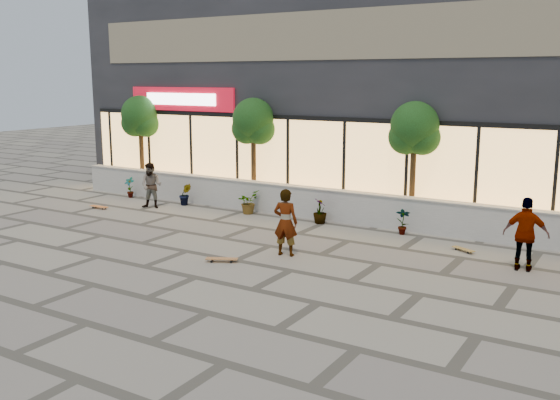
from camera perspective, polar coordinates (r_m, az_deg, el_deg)
The scene contains 17 objects.
ground at distance 14.91m, azimuth -7.74°, elevation -7.03°, with size 80.00×80.00×0.00m, color gray.
planter_wall at distance 20.49m, azimuth 4.65°, elevation -0.44°, with size 22.00×0.42×1.04m.
retail_building at distance 25.10m, azimuth 10.55°, elevation 10.10°, with size 24.00×9.17×8.50m.
shrub_a at distance 25.04m, azimuth -13.57°, elevation 1.13°, with size 0.43×0.29×0.81m, color #1A3611.
shrub_b at distance 23.17m, azimuth -8.66°, elevation 0.53°, with size 0.45×0.36×0.81m, color #1A3611.
shrub_c at distance 21.50m, azimuth -2.93°, elevation -0.19°, with size 0.73×0.63×0.81m, color #1A3611.
shrub_d at distance 20.08m, azimuth 3.68°, elevation -1.01°, with size 0.45×0.45×0.81m, color #1A3611.
shrub_e at distance 18.97m, azimuth 11.18°, elevation -1.92°, with size 0.43×0.29×0.81m, color #1A3611.
tree_west at distance 25.98m, azimuth -12.66°, elevation 7.26°, with size 1.60×1.50×3.92m.
tree_midwest at distance 22.51m, azimuth -2.46°, elevation 6.96°, with size 1.60×1.50×3.92m.
tree_mideast at distance 19.81m, azimuth 12.19°, elevation 6.15°, with size 1.60×1.50×3.92m.
skater_center at distance 16.33m, azimuth 0.51°, elevation -2.06°, with size 0.65×0.43×1.79m, color white.
skater_left at distance 22.77m, azimuth -11.68°, elevation 1.29°, with size 0.80×0.62×1.64m, color tan.
skater_right_near at distance 16.18m, azimuth 21.57°, elevation -2.94°, with size 1.06×0.44×1.82m, color white.
skateboard_center at distance 16.02m, azimuth -5.35°, elevation -5.39°, with size 0.82×0.56×0.10m.
skateboard_left at distance 23.25m, azimuth -16.22°, elevation -0.58°, with size 0.77×0.21×0.09m.
skateboard_right_near at distance 17.60m, azimuth 16.42°, elevation -4.33°, with size 0.69×0.47×0.08m.
Camera 1 is at (9.03, -10.93, 4.63)m, focal length 40.00 mm.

